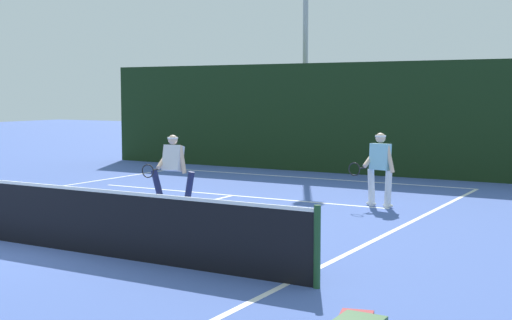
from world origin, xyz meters
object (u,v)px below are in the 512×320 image
(player_far, at_px, (380,166))
(light_pole, at_px, (306,10))
(tennis_ball, at_px, (14,203))
(player_near, at_px, (173,167))

(player_far, bearing_deg, light_pole, -43.57)
(player_far, bearing_deg, tennis_ball, 37.60)
(player_far, height_order, tennis_ball, player_far)
(player_near, height_order, tennis_ball, player_near)
(player_far, distance_m, light_pole, 10.22)
(tennis_ball, xyz_separation_m, light_pole, (1.73, 11.18, 5.24))
(player_far, bearing_deg, player_near, 40.12)
(tennis_ball, distance_m, light_pole, 12.47)
(player_near, relative_size, player_far, 0.97)
(player_near, relative_size, light_pole, 0.18)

